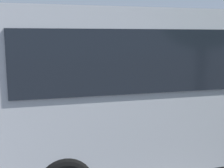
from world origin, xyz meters
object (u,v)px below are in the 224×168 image
at_px(spectator_left, 161,92).
at_px(stunt_motorcycle, 26,80).
at_px(spectator_centre, 133,94).
at_px(traffic_cone, 73,93).
at_px(spectator_far_left, 199,91).

distance_m(spectator_left, stunt_motorcycle, 5.75).
distance_m(spectator_centre, stunt_motorcycle, 5.12).
distance_m(spectator_centre, traffic_cone, 4.64).
bearing_deg(spectator_left, spectator_far_left, 178.17).
relative_size(spectator_centre, stunt_motorcycle, 0.89).
xyz_separation_m(spectator_left, traffic_cone, (2.10, -4.42, -0.73)).
height_order(spectator_left, traffic_cone, spectator_left).
bearing_deg(spectator_centre, stunt_motorcycle, -51.92).
bearing_deg(stunt_motorcycle, spectator_centre, 128.08).
bearing_deg(spectator_far_left, traffic_cone, -52.04).
bearing_deg(traffic_cone, spectator_far_left, 127.96).
bearing_deg(traffic_cone, stunt_motorcycle, 11.47).
height_order(spectator_left, spectator_centre, spectator_centre).
xyz_separation_m(spectator_left, spectator_centre, (0.96, 0.02, 0.01)).
height_order(spectator_far_left, spectator_centre, spectator_centre).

